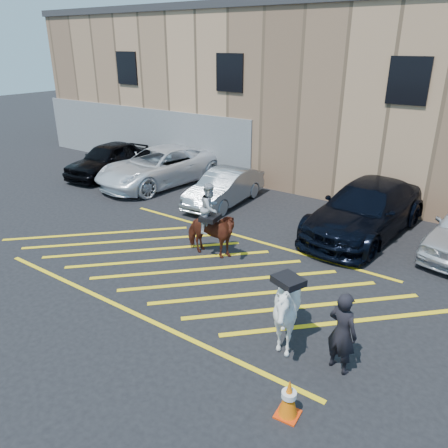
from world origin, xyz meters
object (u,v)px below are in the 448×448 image
Objects in this scene: car_white_pickup at (159,166)px; traffic_cone at (289,398)px; car_silver_sedan at (225,188)px; car_blue_suv at (366,209)px; handler at (342,332)px; saddled_white at (286,310)px; mounted_bay at (210,228)px; car_black_suv at (109,159)px.

traffic_cone is at bearing -30.29° from car_white_pickup.
car_blue_suv is (5.30, 0.33, 0.17)m from car_silver_sedan.
traffic_cone is at bearing 95.92° from handler.
handler is (10.82, -6.72, 0.04)m from car_white_pickup.
saddled_white is 1.86m from traffic_cone.
saddled_white is (3.69, -2.42, -0.02)m from mounted_bay.
car_silver_sedan is 0.70× the size of car_blue_suv.
mounted_bay is 6.09m from traffic_cone.
handler reaches higher than car_silver_sedan.
saddled_white is at bearing -78.68° from car_blue_suv.
car_white_pickup is 3.80m from car_silver_sedan.
handler is at bearing -69.06° from car_blue_suv.
handler is at bearing -44.63° from car_silver_sedan.
car_silver_sedan is at bearing -26.42° from handler.
car_blue_suv is at bearing 100.41° from traffic_cone.
car_silver_sedan is 4.45m from mounted_bay.
car_black_suv is at bearing -172.92° from car_blue_suv.
mounted_bay is 1.12× the size of saddled_white.
car_black_suv is 6.11× the size of traffic_cone.
car_black_suv is 2.03× the size of mounted_bay.
handler is at bearing 0.48° from saddled_white.
saddled_white is (9.68, -6.73, 0.08)m from car_white_pickup.
handler reaches higher than car_blue_suv.
mounted_bay is (8.84, -3.96, 0.13)m from car_black_suv.
car_blue_suv is 2.58× the size of mounted_bay.
handler reaches higher than car_black_suv.
car_silver_sedan is at bearing 130.95° from traffic_cone.
mounted_bay is at bearing -27.91° from car_white_pickup.
car_black_suv is at bearing 155.84° from mounted_bay.
car_silver_sedan is at bearing 133.27° from saddled_white.
handler is 2.26× the size of traffic_cone.
car_white_pickup is at bearing 170.19° from car_silver_sedan.
car_blue_suv is 3.43× the size of handler.
car_silver_sedan is at bearing 119.90° from mounted_bay.
traffic_cone is (-0.26, -1.56, -0.46)m from handler.
car_white_pickup reaches higher than car_black_suv.
car_white_pickup is 13.43m from traffic_cone.
handler is at bearing -26.53° from mounted_bay.
car_black_suv is 15.60m from traffic_cone.
car_blue_suv reaches higher than car_white_pickup.
saddled_white is at bearing -33.28° from mounted_bay.
car_white_pickup is at bearing 1.29° from car_black_suv.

